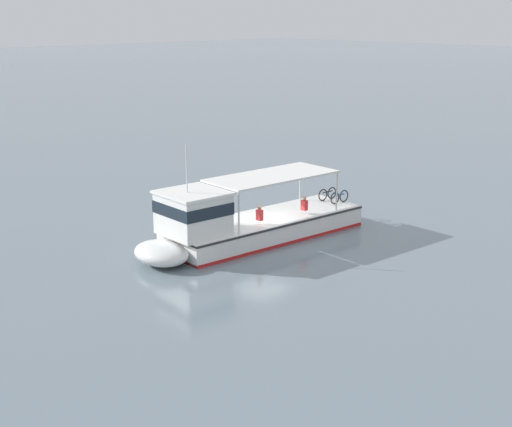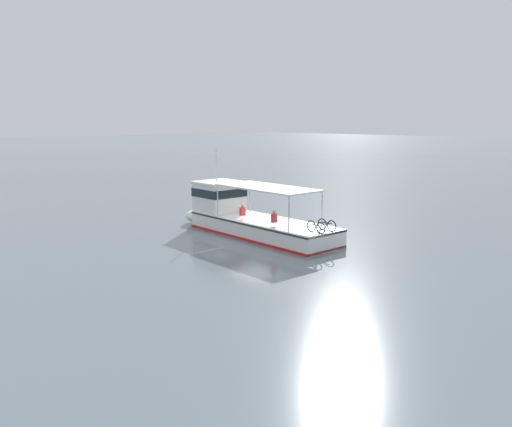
# 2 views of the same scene
# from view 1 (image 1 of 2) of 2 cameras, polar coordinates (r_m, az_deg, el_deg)

# --- Properties ---
(ground_plane) EXTENTS (400.00, 400.00, 0.00)m
(ground_plane) POSITION_cam_1_polar(r_m,az_deg,el_deg) (36.71, 0.43, -2.17)
(ground_plane) COLOR slate
(ferry_main) EXTENTS (12.95, 3.96, 5.32)m
(ferry_main) POSITION_cam_1_polar(r_m,az_deg,el_deg) (35.95, -1.24, -0.87)
(ferry_main) COLOR white
(ferry_main) RESTS_ON ground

